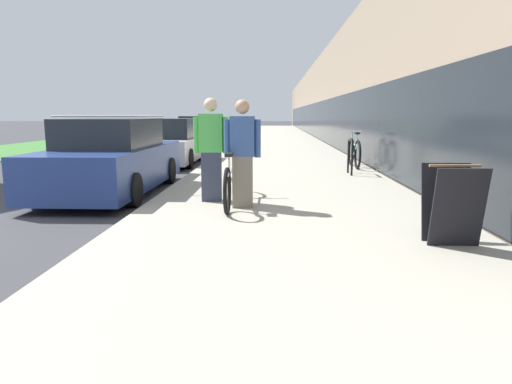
{
  "coord_description": "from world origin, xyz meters",
  "views": [
    {
      "loc": [
        5.5,
        -5.55,
        1.58
      ],
      "look_at": [
        4.79,
        12.44,
        -1.47
      ],
      "focal_mm": 32.0,
      "sensor_mm": 36.0,
      "label": 1
    }
  ],
  "objects_px": {
    "tandem_bicycle": "(233,181)",
    "bike_rack_hoop": "(350,153)",
    "cruiser_bike_nearest": "(354,152)",
    "vintage_roadster_curbside": "(170,144)",
    "person_bystander": "(211,150)",
    "sandwich_board_sign": "(452,204)",
    "person_rider": "(242,154)",
    "parked_sedan_curbside": "(112,159)",
    "parked_sedan_far": "(200,135)"
  },
  "relations": [
    {
      "from": "person_rider",
      "to": "sandwich_board_sign",
      "type": "distance_m",
      "value": 3.18
    },
    {
      "from": "person_bystander",
      "to": "vintage_roadster_curbside",
      "type": "bearing_deg",
      "value": 108.02
    },
    {
      "from": "person_bystander",
      "to": "bike_rack_hoop",
      "type": "bearing_deg",
      "value": 51.24
    },
    {
      "from": "vintage_roadster_curbside",
      "to": "tandem_bicycle",
      "type": "bearing_deg",
      "value": -69.85
    },
    {
      "from": "vintage_roadster_curbside",
      "to": "sandwich_board_sign",
      "type": "bearing_deg",
      "value": -60.86
    },
    {
      "from": "parked_sedan_curbside",
      "to": "parked_sedan_far",
      "type": "relative_size",
      "value": 1.09
    },
    {
      "from": "sandwich_board_sign",
      "to": "vintage_roadster_curbside",
      "type": "bearing_deg",
      "value": 119.14
    },
    {
      "from": "bike_rack_hoop",
      "to": "vintage_roadster_curbside",
      "type": "distance_m",
      "value": 6.28
    },
    {
      "from": "parked_sedan_curbside",
      "to": "vintage_roadster_curbside",
      "type": "height_order",
      "value": "parked_sedan_curbside"
    },
    {
      "from": "person_bystander",
      "to": "parked_sedan_far",
      "type": "relative_size",
      "value": 0.4
    },
    {
      "from": "person_bystander",
      "to": "parked_sedan_far",
      "type": "bearing_deg",
      "value": 100.05
    },
    {
      "from": "parked_sedan_curbside",
      "to": "bike_rack_hoop",
      "type": "bearing_deg",
      "value": 22.3
    },
    {
      "from": "tandem_bicycle",
      "to": "bike_rack_hoop",
      "type": "height_order",
      "value": "tandem_bicycle"
    },
    {
      "from": "person_bystander",
      "to": "cruiser_bike_nearest",
      "type": "xyz_separation_m",
      "value": [
        3.27,
        5.16,
        -0.45
      ]
    },
    {
      "from": "cruiser_bike_nearest",
      "to": "vintage_roadster_curbside",
      "type": "relative_size",
      "value": 0.41
    },
    {
      "from": "tandem_bicycle",
      "to": "bike_rack_hoop",
      "type": "xyz_separation_m",
      "value": [
        2.53,
        3.81,
        0.14
      ]
    },
    {
      "from": "vintage_roadster_curbside",
      "to": "cruiser_bike_nearest",
      "type": "bearing_deg",
      "value": -19.24
    },
    {
      "from": "bike_rack_hoop",
      "to": "sandwich_board_sign",
      "type": "height_order",
      "value": "sandwich_board_sign"
    },
    {
      "from": "bike_rack_hoop",
      "to": "cruiser_bike_nearest",
      "type": "bearing_deg",
      "value": 76.67
    },
    {
      "from": "bike_rack_hoop",
      "to": "cruiser_bike_nearest",
      "type": "distance_m",
      "value": 1.6
    },
    {
      "from": "person_bystander",
      "to": "parked_sedan_curbside",
      "type": "relative_size",
      "value": 0.37
    },
    {
      "from": "parked_sedan_curbside",
      "to": "vintage_roadster_curbside",
      "type": "xyz_separation_m",
      "value": [
        -0.09,
        5.6,
        -0.03
      ]
    },
    {
      "from": "cruiser_bike_nearest",
      "to": "parked_sedan_curbside",
      "type": "relative_size",
      "value": 0.39
    },
    {
      "from": "person_bystander",
      "to": "sandwich_board_sign",
      "type": "distance_m",
      "value": 3.94
    },
    {
      "from": "bike_rack_hoop",
      "to": "parked_sedan_curbside",
      "type": "bearing_deg",
      "value": -157.7
    },
    {
      "from": "bike_rack_hoop",
      "to": "sandwich_board_sign",
      "type": "xyz_separation_m",
      "value": [
        0.13,
        -6.09,
        -0.06
      ]
    },
    {
      "from": "person_rider",
      "to": "vintage_roadster_curbside",
      "type": "distance_m",
      "value": 8.15
    },
    {
      "from": "sandwich_board_sign",
      "to": "vintage_roadster_curbside",
      "type": "xyz_separation_m",
      "value": [
        -5.34,
        9.59,
        0.07
      ]
    },
    {
      "from": "cruiser_bike_nearest",
      "to": "parked_sedan_far",
      "type": "xyz_separation_m",
      "value": [
        -5.49,
        7.36,
        0.14
      ]
    },
    {
      "from": "person_bystander",
      "to": "cruiser_bike_nearest",
      "type": "height_order",
      "value": "person_bystander"
    },
    {
      "from": "tandem_bicycle",
      "to": "person_rider",
      "type": "height_order",
      "value": "person_rider"
    },
    {
      "from": "sandwich_board_sign",
      "to": "parked_sedan_curbside",
      "type": "relative_size",
      "value": 0.2
    },
    {
      "from": "cruiser_bike_nearest",
      "to": "parked_sedan_curbside",
      "type": "bearing_deg",
      "value": -146.32
    },
    {
      "from": "bike_rack_hoop",
      "to": "tandem_bicycle",
      "type": "bearing_deg",
      "value": -123.52
    },
    {
      "from": "person_bystander",
      "to": "parked_sedan_curbside",
      "type": "distance_m",
      "value": 2.7
    },
    {
      "from": "bike_rack_hoop",
      "to": "parked_sedan_far",
      "type": "height_order",
      "value": "parked_sedan_far"
    },
    {
      "from": "person_bystander",
      "to": "bike_rack_hoop",
      "type": "height_order",
      "value": "person_bystander"
    },
    {
      "from": "cruiser_bike_nearest",
      "to": "sandwich_board_sign",
      "type": "xyz_separation_m",
      "value": [
        -0.23,
        -7.64,
        0.04
      ]
    },
    {
      "from": "parked_sedan_far",
      "to": "person_bystander",
      "type": "bearing_deg",
      "value": -79.95
    },
    {
      "from": "sandwich_board_sign",
      "to": "parked_sedan_curbside",
      "type": "xyz_separation_m",
      "value": [
        -5.25,
        3.99,
        0.09
      ]
    },
    {
      "from": "sandwich_board_sign",
      "to": "parked_sedan_curbside",
      "type": "bearing_deg",
      "value": 142.79
    },
    {
      "from": "cruiser_bike_nearest",
      "to": "vintage_roadster_curbside",
      "type": "distance_m",
      "value": 5.91
    },
    {
      "from": "person_bystander",
      "to": "sandwich_board_sign",
      "type": "xyz_separation_m",
      "value": [
        3.03,
        -2.48,
        -0.41
      ]
    },
    {
      "from": "tandem_bicycle",
      "to": "bike_rack_hoop",
      "type": "bearing_deg",
      "value": 56.48
    },
    {
      "from": "tandem_bicycle",
      "to": "parked_sedan_curbside",
      "type": "distance_m",
      "value": 3.11
    },
    {
      "from": "bike_rack_hoop",
      "to": "vintage_roadster_curbside",
      "type": "height_order",
      "value": "vintage_roadster_curbside"
    },
    {
      "from": "tandem_bicycle",
      "to": "bike_rack_hoop",
      "type": "relative_size",
      "value": 2.94
    },
    {
      "from": "sandwich_board_sign",
      "to": "parked_sedan_far",
      "type": "bearing_deg",
      "value": 109.29
    },
    {
      "from": "tandem_bicycle",
      "to": "person_bystander",
      "type": "relative_size",
      "value": 1.45
    },
    {
      "from": "person_bystander",
      "to": "vintage_roadster_curbside",
      "type": "distance_m",
      "value": 7.49
    }
  ]
}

